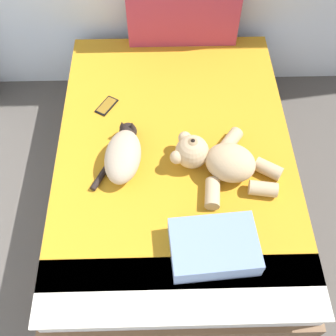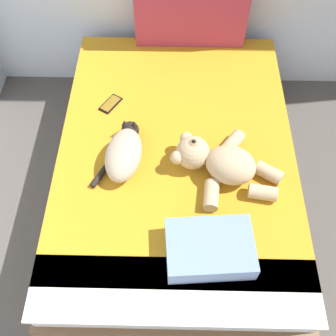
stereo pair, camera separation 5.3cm
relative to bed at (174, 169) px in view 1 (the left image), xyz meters
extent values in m
cube|color=brown|center=(0.00, 0.00, -0.10)|extent=(1.37, 1.93, 0.27)
cube|color=white|center=(0.00, 0.00, 0.13)|extent=(1.33, 1.88, 0.18)
cube|color=orange|center=(0.00, 0.06, 0.23)|extent=(1.31, 1.74, 0.02)
cube|color=silver|center=(0.00, -0.81, 0.23)|extent=(1.31, 0.31, 0.02)
cube|color=#A5334C|center=(0.08, 0.89, 0.48)|extent=(0.72, 0.11, 0.49)
ellipsoid|color=tan|center=(-0.28, -0.12, 0.31)|extent=(0.22, 0.36, 0.15)
sphere|color=black|center=(-0.26, 0.07, 0.29)|extent=(0.10, 0.10, 0.10)
cone|color=black|center=(-0.29, 0.07, 0.35)|extent=(0.04, 0.04, 0.04)
cone|color=black|center=(-0.23, 0.06, 0.35)|extent=(0.04, 0.04, 0.04)
cylinder|color=black|center=(-0.40, -0.21, 0.26)|extent=(0.10, 0.16, 0.03)
ellipsoid|color=black|center=(-0.23, -0.03, 0.26)|extent=(0.07, 0.11, 0.04)
ellipsoid|color=tan|center=(0.28, -0.19, 0.33)|extent=(0.32, 0.30, 0.18)
sphere|color=tan|center=(0.09, -0.11, 0.33)|extent=(0.18, 0.18, 0.18)
sphere|color=#9E7F58|center=(0.09, -0.11, 0.39)|extent=(0.07, 0.07, 0.07)
sphere|color=black|center=(0.09, -0.11, 0.42)|extent=(0.02, 0.02, 0.02)
sphere|color=tan|center=(0.00, -0.15, 0.34)|extent=(0.07, 0.07, 0.07)
sphere|color=tan|center=(0.05, -0.03, 0.34)|extent=(0.07, 0.07, 0.07)
cylinder|color=tan|center=(0.18, -0.34, 0.28)|extent=(0.09, 0.16, 0.08)
cylinder|color=tan|center=(0.44, -0.32, 0.28)|extent=(0.15, 0.10, 0.08)
cylinder|color=tan|center=(0.31, -0.01, 0.28)|extent=(0.15, 0.17, 0.08)
cylinder|color=tan|center=(0.49, -0.20, 0.28)|extent=(0.16, 0.14, 0.08)
cube|color=black|center=(-0.40, 0.31, 0.24)|extent=(0.14, 0.16, 0.01)
cube|color=olive|center=(-0.40, 0.31, 0.25)|extent=(0.12, 0.14, 0.00)
cube|color=#728CB7|center=(0.16, -0.63, 0.29)|extent=(0.42, 0.31, 0.11)
camera|label=1|loc=(-0.07, -1.36, 2.03)|focal=42.86mm
camera|label=2|loc=(-0.02, -1.36, 2.03)|focal=42.86mm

